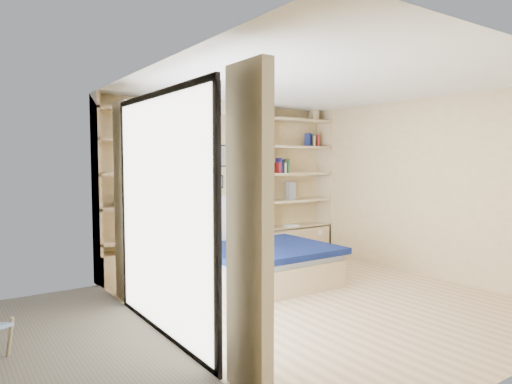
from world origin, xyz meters
TOP-DOWN VIEW (x-y plane):
  - ground at (0.00, 0.00)m, footprint 4.50×4.50m
  - room_shell at (-0.39, 1.52)m, footprint 4.50×4.50m
  - bed at (-0.16, 1.20)m, footprint 1.68×2.08m
  - photo_gallery at (-0.45, 2.22)m, footprint 1.48×0.02m
  - reading_lamps at (-0.30, 2.00)m, footprint 1.92×0.12m
  - shelf_decor at (1.11, 2.07)m, footprint 3.56×0.23m

SIDE VIEW (x-z plane):
  - ground at x=0.00m, z-range 0.00..0.00m
  - bed at x=-0.16m, z-range -0.26..0.81m
  - room_shell at x=-0.39m, z-range -1.17..3.33m
  - reading_lamps at x=-0.30m, z-range 1.03..1.17m
  - photo_gallery at x=-0.45m, z-range 1.19..2.01m
  - shelf_decor at x=1.11m, z-range 0.68..2.71m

